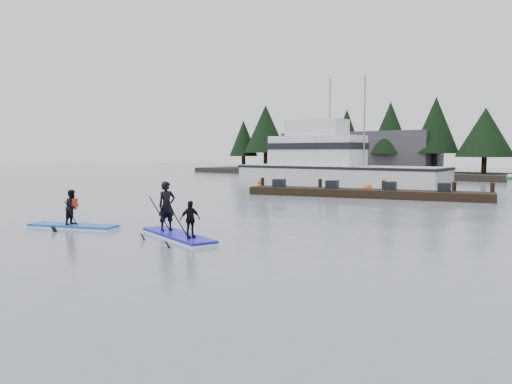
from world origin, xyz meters
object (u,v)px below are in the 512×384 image
Objects in this scene: fishing_boat_large at (333,172)px; floating_dock at (364,193)px; paddleboard_solo at (73,216)px; paddleboard_duo at (176,221)px.

floating_dock is at bearing -56.08° from fishing_boat_large.
fishing_boat_large is 5.73× the size of paddleboard_solo.
paddleboard_solo is (-3.05, -17.63, 0.19)m from floating_dock.
floating_dock is 4.20× the size of paddleboard_solo.
paddleboard_solo is 0.90× the size of paddleboard_duo.
paddleboard_solo is 4.51m from paddleboard_duo.
paddleboard_duo is at bearing -99.62° from floating_dock.
fishing_boat_large is 1.36× the size of floating_dock.
fishing_boat_large is at bearing 110.97° from floating_dock.
floating_dock is at bearing 112.89° from paddleboard_duo.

